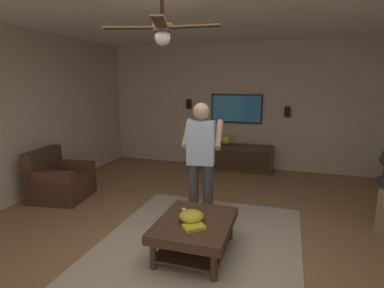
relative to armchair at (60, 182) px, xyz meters
name	(u,v)px	position (x,y,z in m)	size (l,w,h in m)	color
ground_plane	(194,254)	(-0.95, -2.63, -0.28)	(9.09, 9.09, 0.00)	olive
wall_back_tv	(245,106)	(2.88, -2.63, 1.10)	(0.10, 6.47, 2.75)	#BCA893
area_rug	(200,244)	(-0.73, -2.63, -0.27)	(2.74, 2.32, 0.01)	tan
armchair	(60,182)	(0.00, 0.00, 0.00)	(0.90, 0.91, 0.82)	#472D1E
coffee_table	(195,229)	(-0.93, -2.63, 0.02)	(1.00, 0.80, 0.40)	#422B1C
media_console	(233,157)	(2.55, -2.44, 0.00)	(0.45, 1.70, 0.55)	#422B1C
tv	(236,109)	(2.79, -2.44, 1.04)	(0.05, 1.12, 0.63)	black
person_standing	(201,155)	(-0.09, -2.46, 0.65)	(0.58, 0.59, 1.64)	#3F3F3F
bowl	(191,216)	(-0.97, -2.60, 0.18)	(0.27, 0.27, 0.12)	gold
remote_white	(186,211)	(-0.76, -2.46, 0.13)	(0.15, 0.04, 0.02)	white
book	(194,227)	(-1.12, -2.67, 0.14)	(0.22, 0.16, 0.04)	gold
vase_round	(226,140)	(2.53, -2.28, 0.38)	(0.22, 0.22, 0.22)	gold
wall_speaker_left	(287,112)	(2.80, -3.52, 1.01)	(0.06, 0.12, 0.22)	black
wall_speaker_right	(189,104)	(2.80, -1.34, 1.12)	(0.06, 0.12, 0.22)	black
ceiling_fan	(162,31)	(-0.90, -2.26, 2.14)	(1.16, 1.20, 0.46)	#4C3828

